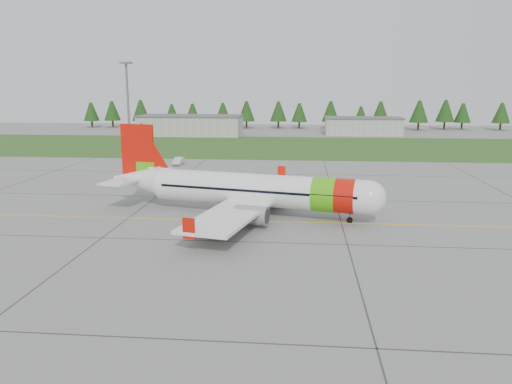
# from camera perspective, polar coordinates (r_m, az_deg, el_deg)

# --- Properties ---
(ground) EXTENTS (320.00, 320.00, 0.00)m
(ground) POSITION_cam_1_polar(r_m,az_deg,el_deg) (50.26, -1.07, -5.73)
(ground) COLOR gray
(ground) RESTS_ON ground
(aircraft) EXTENTS (34.57, 32.45, 10.61)m
(aircraft) POSITION_cam_1_polar(r_m,az_deg,el_deg) (60.08, -0.51, 0.23)
(aircraft) COLOR white
(aircraft) RESTS_ON ground
(follow_me_car) EXTENTS (1.65, 1.84, 3.94)m
(follow_me_car) POSITION_cam_1_polar(r_m,az_deg,el_deg) (51.73, -5.34, -2.99)
(follow_me_car) COLOR yellow
(follow_me_car) RESTS_ON ground
(service_van) EXTENTS (1.59, 1.51, 4.48)m
(service_van) POSITION_cam_1_polar(r_m,az_deg,el_deg) (100.68, -8.87, 4.37)
(service_van) COLOR silver
(service_van) RESTS_ON ground
(grass_strip) EXTENTS (320.00, 50.00, 0.03)m
(grass_strip) POSITION_cam_1_polar(r_m,az_deg,el_deg) (130.59, 2.89, 5.23)
(grass_strip) COLOR #30561E
(grass_strip) RESTS_ON ground
(taxi_guideline) EXTENTS (120.00, 0.25, 0.02)m
(taxi_guideline) POSITION_cam_1_polar(r_m,az_deg,el_deg) (57.89, -0.20, -3.33)
(taxi_guideline) COLOR gold
(taxi_guideline) RESTS_ON ground
(hangar_west) EXTENTS (32.00, 14.00, 6.00)m
(hangar_west) POSITION_cam_1_polar(r_m,az_deg,el_deg) (161.96, -7.42, 7.51)
(hangar_west) COLOR #A8A8A3
(hangar_west) RESTS_ON ground
(hangar_east) EXTENTS (24.00, 12.00, 5.20)m
(hangar_east) POSITION_cam_1_polar(r_m,az_deg,el_deg) (167.24, 12.10, 7.34)
(hangar_east) COLOR #A8A8A3
(hangar_east) RESTS_ON ground
(floodlight_mast) EXTENTS (0.50, 0.50, 20.00)m
(floodlight_mast) POSITION_cam_1_polar(r_m,az_deg,el_deg) (112.11, -14.37, 8.89)
(floodlight_mast) COLOR slate
(floodlight_mast) RESTS_ON ground
(treeline) EXTENTS (160.00, 8.00, 10.00)m
(treeline) POSITION_cam_1_polar(r_m,az_deg,el_deg) (185.95, 3.65, 8.76)
(treeline) COLOR #1C3F14
(treeline) RESTS_ON ground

